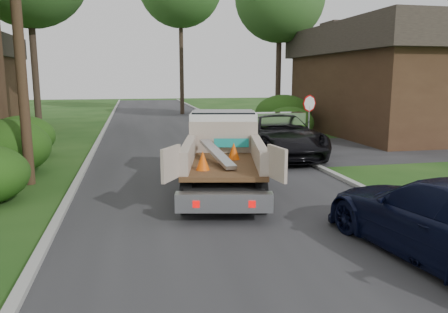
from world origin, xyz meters
name	(u,v)px	position (x,y,z in m)	size (l,w,h in m)	color
ground	(246,225)	(0.00, 0.00, 0.00)	(120.00, 120.00, 0.00)	#193F12
road	(188,151)	(0.00, 10.00, 0.00)	(8.00, 90.00, 0.02)	#28282B
side_street	(442,146)	(12.00, 9.00, 0.01)	(16.00, 7.00, 0.02)	#28282B
curb_left	(92,153)	(-4.10, 10.00, 0.06)	(0.20, 90.00, 0.12)	#9E9E99
curb_right	(277,147)	(4.10, 10.00, 0.06)	(0.20, 90.00, 0.12)	#9E9E99
stop_sign	(309,111)	(5.20, 9.00, 1.78)	(0.71, 0.32, 2.48)	slate
utility_pole	(17,8)	(-5.48, 4.98, 5.17)	(2.42, 1.25, 10.00)	#382619
house_right	(403,78)	(13.00, 14.00, 3.16)	(9.72, 12.96, 6.20)	#3C2618
hedge_left_b	(6,147)	(-6.50, 6.50, 0.94)	(2.86, 2.86, 1.87)	#19430F
hedge_left_c	(22,136)	(-6.80, 10.00, 0.85)	(2.60, 2.60, 1.70)	#19430F
hedge_right_a	(290,123)	(5.80, 13.00, 0.85)	(2.60, 2.60, 1.70)	#19430F
hedge_right_b	(283,113)	(6.50, 16.00, 1.10)	(3.38, 3.38, 2.21)	#19430F
flatbed_truck	(223,147)	(0.25, 3.62, 1.18)	(3.46, 6.06, 2.17)	black
black_pickup	(278,135)	(3.49, 8.11, 0.87)	(2.87, 6.23, 1.73)	black
navy_suv	(446,219)	(3.00, -2.50, 0.75)	(2.10, 5.17, 1.50)	black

